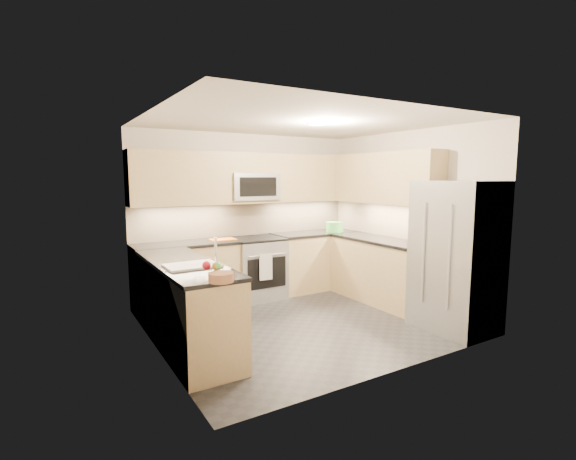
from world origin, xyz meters
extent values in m
cube|color=#25262B|center=(0.00, 0.00, 0.00)|extent=(3.60, 3.20, 0.00)
cube|color=beige|center=(0.00, 0.00, 2.50)|extent=(3.60, 3.20, 0.02)
cube|color=beige|center=(0.00, 1.60, 1.25)|extent=(3.60, 0.02, 2.50)
cube|color=beige|center=(0.00, -1.60, 1.25)|extent=(3.60, 0.02, 2.50)
cube|color=beige|center=(-1.80, 0.00, 1.25)|extent=(0.02, 3.20, 2.50)
cube|color=beige|center=(1.80, 0.00, 1.25)|extent=(0.02, 3.20, 2.50)
cube|color=tan|center=(-1.09, 1.30, 0.45)|extent=(1.42, 0.60, 0.90)
cube|color=tan|center=(1.09, 1.30, 0.45)|extent=(1.42, 0.60, 0.90)
cube|color=tan|center=(1.50, 0.15, 0.45)|extent=(0.60, 1.70, 0.90)
cube|color=tan|center=(-1.50, 0.00, 0.45)|extent=(0.60, 2.00, 0.90)
cube|color=black|center=(-1.09, 1.30, 0.92)|extent=(1.42, 0.63, 0.04)
cube|color=black|center=(1.09, 1.30, 0.92)|extent=(1.42, 0.63, 0.04)
cube|color=black|center=(1.50, 0.15, 0.92)|extent=(0.63, 1.70, 0.04)
cube|color=black|center=(-1.50, 0.00, 0.92)|extent=(0.63, 2.00, 0.04)
cube|color=tan|center=(0.00, 1.43, 1.83)|extent=(3.60, 0.35, 0.75)
cube|color=tan|center=(1.62, 0.28, 1.83)|extent=(0.35, 1.95, 0.75)
cube|color=tan|center=(0.00, 1.60, 1.20)|extent=(3.60, 0.01, 0.51)
cube|color=tan|center=(1.80, 0.45, 1.20)|extent=(0.01, 2.30, 0.51)
cube|color=#9C9FA4|center=(0.00, 1.28, 0.46)|extent=(0.76, 0.65, 0.91)
cube|color=black|center=(0.00, 1.28, 0.92)|extent=(0.76, 0.65, 0.03)
cube|color=black|center=(0.00, 0.95, 0.45)|extent=(0.62, 0.02, 0.45)
cylinder|color=#B2B5BA|center=(0.00, 0.93, 0.72)|extent=(0.60, 0.02, 0.02)
cube|color=#9B9EA2|center=(0.00, 1.40, 1.70)|extent=(0.76, 0.40, 0.40)
cube|color=black|center=(0.00, 1.20, 1.70)|extent=(0.60, 0.01, 0.28)
cube|color=#979B9F|center=(1.45, -1.15, 0.90)|extent=(0.70, 0.90, 1.80)
cylinder|color=#B2B5BA|center=(1.08, -1.33, 0.95)|extent=(0.02, 0.02, 1.20)
cylinder|color=#B2B5BA|center=(1.08, -0.97, 0.95)|extent=(0.02, 0.02, 1.20)
cube|color=white|center=(-1.50, -0.25, 0.88)|extent=(0.52, 0.38, 0.16)
cylinder|color=silver|center=(-1.24, -0.25, 1.08)|extent=(0.03, 0.03, 0.28)
cylinder|color=green|center=(1.39, 1.17, 1.02)|extent=(0.36, 0.36, 0.16)
cube|color=#C36112|center=(-0.53, 1.29, 0.95)|extent=(0.36, 0.25, 0.01)
cylinder|color=#9E6A4A|center=(-1.48, -0.99, 0.98)|extent=(0.24, 0.24, 0.08)
sphere|color=#B61424|center=(-1.54, -0.79, 1.05)|extent=(0.08, 0.08, 0.08)
sphere|color=#5EC353|center=(-1.46, -0.86, 1.05)|extent=(0.08, 0.08, 0.08)
cube|color=silver|center=(-0.04, 0.91, 0.55)|extent=(0.20, 0.03, 0.37)
sphere|color=#CA7116|center=(-1.48, -0.86, 1.05)|extent=(0.07, 0.07, 0.07)
camera|label=1|loc=(-2.80, -4.31, 1.84)|focal=26.00mm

